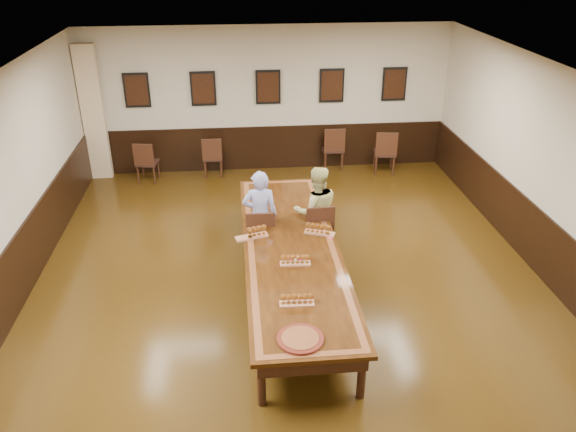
{
  "coord_description": "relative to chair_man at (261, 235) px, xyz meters",
  "views": [
    {
      "loc": [
        -0.75,
        -7.16,
        4.9
      ],
      "look_at": [
        0.0,
        0.5,
        1.0
      ],
      "focal_mm": 35.0,
      "sensor_mm": 36.0,
      "label": 1
    }
  ],
  "objects": [
    {
      "name": "person_woman",
      "position": [
        0.94,
        0.2,
        0.29
      ],
      "size": [
        0.82,
        0.66,
        1.56
      ],
      "primitive_type": "imported",
      "rotation": [
        0.0,
        0.0,
        3.23
      ],
      "color": "#D4D185",
      "rests_on": "floor"
    },
    {
      "name": "flight_d",
      "position": [
        0.33,
        -2.34,
        0.34
      ],
      "size": [
        0.44,
        0.15,
        0.16
      ],
      "color": "#AC6B48",
      "rests_on": "conference_table"
    },
    {
      "name": "curtain",
      "position": [
        -3.34,
        3.95,
        0.96
      ],
      "size": [
        0.45,
        0.18,
        2.9
      ],
      "primitive_type": "cube",
      "color": "#D3B591",
      "rests_on": "floor"
    },
    {
      "name": "carved_platter",
      "position": [
        0.29,
        -3.02,
        0.28
      ],
      "size": [
        0.69,
        0.69,
        0.04
      ],
      "color": "#4F160F",
      "rests_on": "conference_table"
    },
    {
      "name": "pink_phone",
      "position": [
        1.01,
        -0.65,
        0.26
      ],
      "size": [
        0.11,
        0.14,
        0.01
      ],
      "primitive_type": "cube",
      "rotation": [
        0.0,
        0.0,
        0.36
      ],
      "color": "#ED4F7B",
      "rests_on": "conference_table"
    },
    {
      "name": "chair_man",
      "position": [
        0.0,
        0.0,
        0.0
      ],
      "size": [
        0.47,
        0.51,
        0.98
      ],
      "primitive_type": null,
      "rotation": [
        0.0,
        0.0,
        3.12
      ],
      "color": "black",
      "rests_on": "floor"
    },
    {
      "name": "spare_chair_b",
      "position": [
        -0.86,
        3.8,
        -0.03
      ],
      "size": [
        0.43,
        0.47,
        0.92
      ],
      "primitive_type": null,
      "rotation": [
        0.0,
        0.0,
        3.13
      ],
      "color": "black",
      "rests_on": "floor"
    },
    {
      "name": "conference_table",
      "position": [
        0.41,
        -0.87,
        0.12
      ],
      "size": [
        1.4,
        5.0,
        0.76
      ],
      "color": "black",
      "rests_on": "floor"
    },
    {
      "name": "spare_chair_c",
      "position": [
        1.87,
        3.97,
        0.01
      ],
      "size": [
        0.48,
        0.52,
        1.0
      ],
      "primitive_type": null,
      "rotation": [
        0.0,
        0.0,
        3.13
      ],
      "color": "black",
      "rests_on": "floor"
    },
    {
      "name": "wall_back",
      "position": [
        0.41,
        4.14,
        1.11
      ],
      "size": [
        8.0,
        0.02,
        3.2
      ],
      "primitive_type": "cube",
      "color": "beige",
      "rests_on": "floor"
    },
    {
      "name": "wall_right",
      "position": [
        4.42,
        -0.87,
        1.11
      ],
      "size": [
        0.02,
        10.0,
        3.2
      ],
      "primitive_type": "cube",
      "color": "beige",
      "rests_on": "floor"
    },
    {
      "name": "spare_chair_d",
      "position": [
        2.99,
        3.59,
        0.01
      ],
      "size": [
        0.54,
        0.58,
        1.01
      ],
      "primitive_type": null,
      "rotation": [
        0.0,
        0.0,
        3.0
      ],
      "color": "black",
      "rests_on": "floor"
    },
    {
      "name": "flight_c",
      "position": [
        0.41,
        -1.39,
        0.33
      ],
      "size": [
        0.44,
        0.15,
        0.16
      ],
      "color": "#AC6B48",
      "rests_on": "conference_table"
    },
    {
      "name": "person_man",
      "position": [
        0.0,
        0.1,
        0.29
      ],
      "size": [
        0.58,
        0.39,
        1.57
      ],
      "primitive_type": "imported",
      "rotation": [
        0.0,
        0.0,
        3.12
      ],
      "color": "#5261CD",
      "rests_on": "floor"
    },
    {
      "name": "red_plate_grp",
      "position": [
        0.43,
        -1.26,
        0.27
      ],
      "size": [
        0.19,
        0.19,
        0.02
      ],
      "color": "#AC0B2F",
      "rests_on": "conference_table"
    },
    {
      "name": "flight_a",
      "position": [
        -0.13,
        -0.56,
        0.35
      ],
      "size": [
        0.52,
        0.28,
        0.19
      ],
      "color": "#AC6B48",
      "rests_on": "conference_table"
    },
    {
      "name": "posters",
      "position": [
        0.41,
        4.06,
        1.41
      ],
      "size": [
        6.14,
        0.04,
        0.74
      ],
      "color": "black",
      "rests_on": "wall_back"
    },
    {
      "name": "wainscoting",
      "position": [
        0.41,
        -0.87,
        0.01
      ],
      "size": [
        8.0,
        10.0,
        1.0
      ],
      "color": "black",
      "rests_on": "floor"
    },
    {
      "name": "spare_chair_a",
      "position": [
        -2.27,
        3.6,
        -0.03
      ],
      "size": [
        0.5,
        0.53,
        0.92
      ],
      "primitive_type": null,
      "rotation": [
        0.0,
        0.0,
        2.98
      ],
      "color": "black",
      "rests_on": "floor"
    },
    {
      "name": "flight_b",
      "position": [
        0.88,
        -0.54,
        0.34
      ],
      "size": [
        0.49,
        0.31,
        0.18
      ],
      "color": "#AC6B48",
      "rests_on": "conference_table"
    },
    {
      "name": "chair_woman",
      "position": [
        0.94,
        0.09,
        0.01
      ],
      "size": [
        0.51,
        0.55,
        1.0
      ],
      "primitive_type": null,
      "rotation": [
        0.0,
        0.0,
        3.23
      ],
      "color": "black",
      "rests_on": "floor"
    },
    {
      "name": "floor",
      "position": [
        0.41,
        -0.87,
        -0.5
      ],
      "size": [
        8.0,
        10.0,
        0.02
      ],
      "primitive_type": "cube",
      "color": "black",
      "rests_on": "ground"
    },
    {
      "name": "ceiling",
      "position": [
        0.41,
        -0.87,
        2.72
      ],
      "size": [
        8.0,
        10.0,
        0.02
      ],
      "primitive_type": "cube",
      "color": "white",
      "rests_on": "floor"
    }
  ]
}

